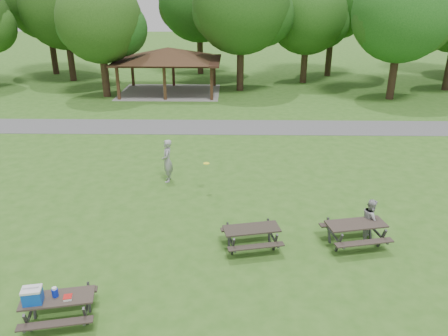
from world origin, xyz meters
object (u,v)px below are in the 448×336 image
at_px(picnic_table_near, 50,300).
at_px(frisbee_thrower, 167,161).
at_px(picnic_table_middle, 252,233).
at_px(frisbee_catcher, 371,219).

distance_m(picnic_table_near, frisbee_thrower, 9.46).
height_order(picnic_table_near, frisbee_thrower, frisbee_thrower).
bearing_deg(frisbee_thrower, picnic_table_middle, 28.18).
height_order(picnic_table_middle, frisbee_thrower, frisbee_thrower).
relative_size(frisbee_thrower, frisbee_catcher, 1.32).
distance_m(picnic_table_middle, frisbee_thrower, 6.65).
distance_m(picnic_table_middle, frisbee_catcher, 4.28).
relative_size(picnic_table_near, picnic_table_middle, 0.98).
height_order(picnic_table_near, frisbee_catcher, frisbee_catcher).
bearing_deg(picnic_table_near, frisbee_thrower, 79.13).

